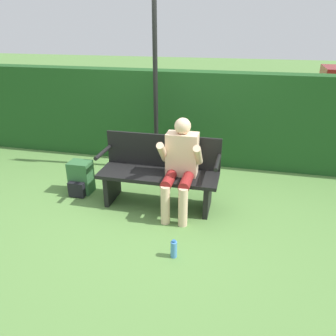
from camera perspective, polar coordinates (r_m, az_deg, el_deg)
The scene contains 7 objects.
ground_plane at distance 4.37m, azimuth -1.63°, elevation -6.33°, with size 40.00×40.00×0.00m, color #5B8942.
hedge_back at distance 5.55m, azimuth 2.58°, elevation 8.81°, with size 12.00×0.36×1.51m.
park_bench at distance 4.22m, azimuth -1.47°, elevation -0.67°, with size 1.52×0.51×0.89m.
person_seated at distance 3.96m, azimuth 2.16°, elevation 0.90°, with size 0.52×0.62×1.18m.
backpack at distance 4.72m, azimuth -14.97°, elevation -1.75°, with size 0.30×0.32×0.46m.
water_bottle at distance 3.43m, azimuth 1.02°, elevation -13.93°, with size 0.07×0.07×0.20m.
signpost at distance 4.98m, azimuth -2.27°, elevation 17.24°, with size 0.30×0.09×2.94m.
Camera 1 is at (0.98, -3.64, 2.20)m, focal length 35.00 mm.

